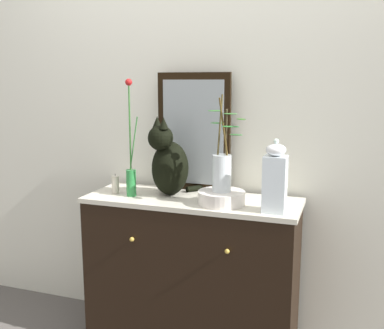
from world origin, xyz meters
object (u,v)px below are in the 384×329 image
object	(u,v)px
cat_sitting	(169,162)
bowl_porcelain	(221,198)
sideboard	(192,273)
candle_pillar	(115,185)
vase_glass_clear	(222,169)
vase_slim_green	(131,169)
jar_lidded_porcelain	(275,179)
mirror_leaning	(194,132)

from	to	relation	value
cat_sitting	bowl_porcelain	distance (m)	0.36
sideboard	candle_pillar	xyz separation A→B (m)	(-0.43, -0.04, 0.47)
cat_sitting	vase_glass_clear	xyz separation A→B (m)	(0.32, -0.09, 0.00)
sideboard	vase_slim_green	size ratio (longest dim) A/B	1.83
bowl_porcelain	candle_pillar	distance (m)	0.61
sideboard	bowl_porcelain	xyz separation A→B (m)	(0.18, -0.06, 0.45)
candle_pillar	jar_lidded_porcelain	bearing A→B (deg)	-4.58
mirror_leaning	vase_glass_clear	distance (m)	0.37
mirror_leaning	bowl_porcelain	bearing A→B (deg)	-46.57
vase_slim_green	candle_pillar	bearing A→B (deg)	168.68
vase_slim_green	jar_lidded_porcelain	xyz separation A→B (m)	(0.77, -0.05, 0.01)
bowl_porcelain	jar_lidded_porcelain	size ratio (longest dim) A/B	0.68
vase_slim_green	candle_pillar	distance (m)	0.15
candle_pillar	vase_slim_green	bearing A→B (deg)	-11.32
jar_lidded_porcelain	cat_sitting	bearing A→B (deg)	167.22
cat_sitting	candle_pillar	size ratio (longest dim) A/B	3.91
bowl_porcelain	jar_lidded_porcelain	distance (m)	0.30
mirror_leaning	vase_glass_clear	world-z (taller)	mirror_leaning
sideboard	bowl_porcelain	distance (m)	0.49
sideboard	cat_sitting	world-z (taller)	cat_sitting
jar_lidded_porcelain	sideboard	bearing A→B (deg)	166.26
cat_sitting	sideboard	bearing A→B (deg)	-9.63
sideboard	mirror_leaning	size ratio (longest dim) A/B	1.73
cat_sitting	candle_pillar	distance (m)	0.33
cat_sitting	vase_slim_green	distance (m)	0.20
vase_glass_clear	cat_sitting	bearing A→B (deg)	165.03
vase_slim_green	vase_glass_clear	bearing A→B (deg)	-0.10
sideboard	jar_lidded_porcelain	distance (m)	0.74
vase_slim_green	bowl_porcelain	distance (m)	0.51
jar_lidded_porcelain	vase_slim_green	bearing A→B (deg)	176.38
vase_glass_clear	vase_slim_green	bearing A→B (deg)	179.90
vase_glass_clear	candle_pillar	distance (m)	0.62
sideboard	mirror_leaning	bearing A→B (deg)	106.49
cat_sitting	vase_glass_clear	world-z (taller)	vase_glass_clear
vase_glass_clear	mirror_leaning	bearing A→B (deg)	133.68
mirror_leaning	vase_glass_clear	size ratio (longest dim) A/B	1.37
mirror_leaning	jar_lidded_porcelain	xyz separation A→B (m)	(0.50, -0.29, -0.17)
vase_slim_green	bowl_porcelain	xyz separation A→B (m)	(0.50, -0.00, -0.11)
mirror_leaning	bowl_porcelain	xyz separation A→B (m)	(0.23, -0.24, -0.29)
vase_slim_green	candle_pillar	size ratio (longest dim) A/B	5.70
vase_slim_green	bowl_porcelain	size ratio (longest dim) A/B	2.61
mirror_leaning	jar_lidded_porcelain	distance (m)	0.60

